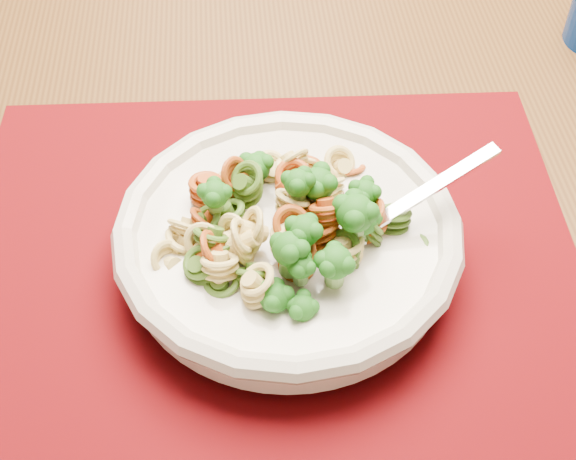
# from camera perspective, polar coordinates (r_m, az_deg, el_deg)

# --- Properties ---
(dining_table) EXTENTS (1.44, 1.18, 0.79)m
(dining_table) POSITION_cam_1_polar(r_m,az_deg,el_deg) (0.83, -5.16, -0.98)
(dining_table) COLOR #553718
(dining_table) RESTS_ON ground
(placemat) EXTENTS (0.59, 0.52, 0.00)m
(placemat) POSITION_cam_1_polar(r_m,az_deg,el_deg) (0.65, -1.29, -1.55)
(placemat) COLOR #520503
(placemat) RESTS_ON dining_table
(pasta_bowl) EXTENTS (0.27, 0.27, 0.05)m
(pasta_bowl) POSITION_cam_1_polar(r_m,az_deg,el_deg) (0.62, 0.00, -0.58)
(pasta_bowl) COLOR beige
(pasta_bowl) RESTS_ON placemat
(pasta_broccoli_heap) EXTENTS (0.23, 0.23, 0.06)m
(pasta_broccoli_heap) POSITION_cam_1_polar(r_m,az_deg,el_deg) (0.61, 0.00, 0.38)
(pasta_broccoli_heap) COLOR tan
(pasta_broccoli_heap) RESTS_ON pasta_bowl
(fork) EXTENTS (0.15, 0.14, 0.08)m
(fork) POSITION_cam_1_polar(r_m,az_deg,el_deg) (0.60, 4.05, -0.84)
(fork) COLOR silver
(fork) RESTS_ON pasta_bowl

